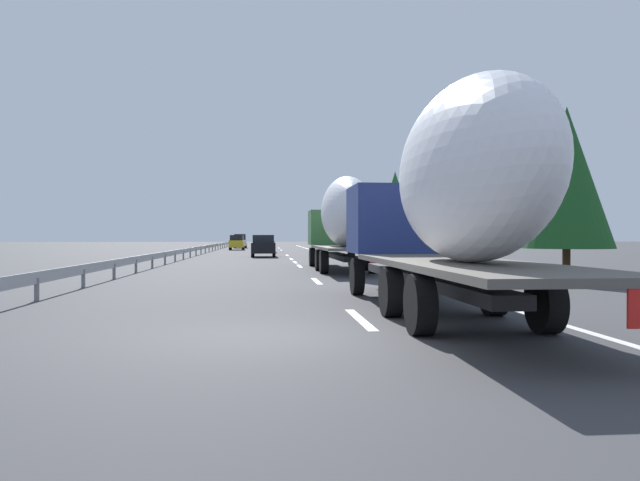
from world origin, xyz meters
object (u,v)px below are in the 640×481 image
(truck_trailing, at_px, (448,195))
(car_black_suv, at_px, (263,246))
(car_white_van, at_px, (240,241))
(truck_lead, at_px, (342,219))
(car_yellow_coupe, at_px, (237,242))
(road_sign, at_px, (360,231))
(car_blue_sedan, at_px, (266,244))

(truck_trailing, bearing_deg, car_black_suv, 5.88)
(truck_trailing, relative_size, car_white_van, 2.95)
(truck_lead, distance_m, car_black_suv, 20.76)
(car_yellow_coupe, distance_m, road_sign, 33.00)
(car_yellow_coupe, height_order, road_sign, road_sign)
(car_blue_sedan, bearing_deg, car_white_van, 8.72)
(truck_lead, relative_size, car_black_suv, 2.99)
(truck_lead, xyz_separation_m, car_black_suv, (20.33, 3.85, -1.59))
(car_white_van, height_order, car_yellow_coupe, car_white_van)
(car_white_van, relative_size, road_sign, 1.51)
(car_black_suv, xyz_separation_m, car_yellow_coupe, (25.62, 3.30, 0.01))
(car_yellow_coupe, bearing_deg, car_black_suv, -172.67)
(car_blue_sedan, bearing_deg, road_sign, -161.25)
(car_black_suv, height_order, road_sign, road_sign)
(truck_lead, relative_size, car_blue_sedan, 2.96)
(truck_trailing, bearing_deg, car_blue_sedan, 4.00)
(car_black_suv, relative_size, car_blue_sedan, 0.99)
(car_blue_sedan, height_order, road_sign, road_sign)
(car_white_van, xyz_separation_m, car_black_suv, (-37.51, -3.35, -0.07))
(truck_lead, xyz_separation_m, car_blue_sedan, (34.33, 3.60, -1.59))
(car_blue_sedan, bearing_deg, car_black_suv, 178.97)
(truck_lead, height_order, car_blue_sedan, truck_lead)
(car_white_van, relative_size, car_blue_sedan, 1.06)
(truck_trailing, distance_m, road_sign, 31.83)
(truck_trailing, distance_m, car_yellow_coupe, 63.45)
(truck_trailing, height_order, car_blue_sedan, truck_trailing)
(road_sign, bearing_deg, truck_lead, 168.01)
(truck_trailing, distance_m, car_black_suv, 37.64)
(truck_trailing, bearing_deg, truck_lead, 0.00)
(car_white_van, xyz_separation_m, road_sign, (-43.25, -10.30, 1.08))
(truck_lead, bearing_deg, car_yellow_coupe, 8.84)
(car_white_van, relative_size, car_black_suv, 1.07)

